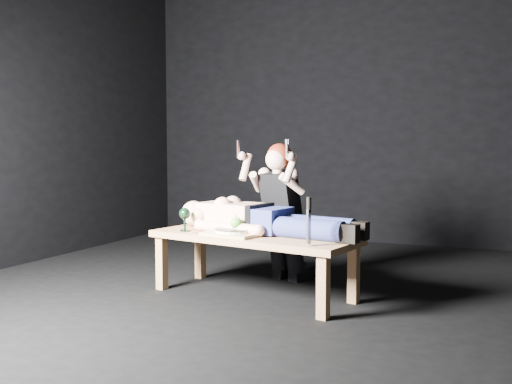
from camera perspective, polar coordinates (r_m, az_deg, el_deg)
ground at (r=4.34m, az=2.00°, el=-9.81°), size 5.00×5.00×0.00m
back_wall at (r=6.62m, az=9.94°, el=8.08°), size 5.00×0.00×5.00m
table at (r=4.14m, az=-0.27°, el=-7.32°), size 1.59×0.84×0.45m
lying_man at (r=4.13m, az=0.96°, el=-2.40°), size 1.50×0.70×0.25m
kneeling_woman at (r=4.56m, az=3.03°, el=-1.87°), size 0.79×0.84×1.14m
serving_tray at (r=4.04m, az=-2.30°, el=-4.18°), size 0.44×0.36×0.02m
plate at (r=4.04m, az=-2.30°, el=-3.87°), size 0.31×0.31×0.02m
apple at (r=4.03m, az=-2.00°, el=-3.13°), size 0.09×0.09×0.09m
goblet at (r=4.26m, az=-7.14°, el=-2.75°), size 0.10×0.10×0.18m
fork_flat at (r=4.21m, az=-5.72°, el=-3.99°), size 0.05×0.16×0.01m
knife_flat at (r=3.92m, az=-0.87°, el=-4.59°), size 0.10×0.14×0.01m
spoon_flat at (r=4.01m, az=-1.08°, el=-4.38°), size 0.11×0.13×0.01m
carving_knife at (r=3.60m, az=5.31°, el=-2.95°), size 0.05×0.05×0.31m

